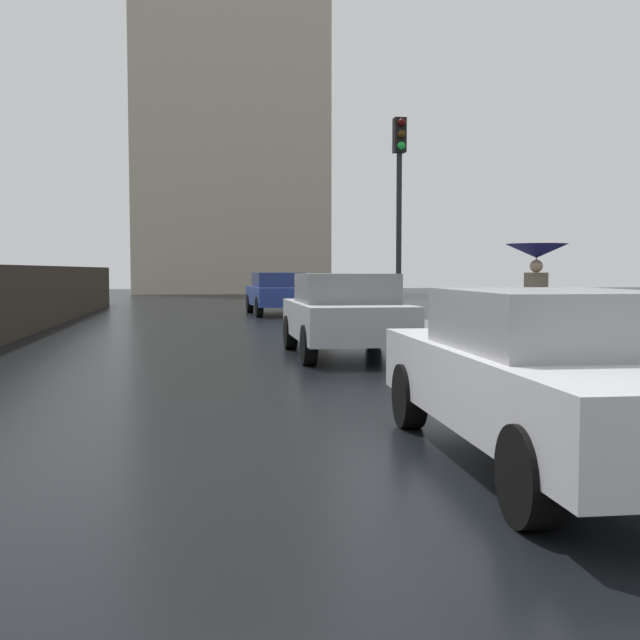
{
  "coord_description": "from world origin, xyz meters",
  "views": [
    {
      "loc": [
        -0.12,
        -5.61,
        1.55
      ],
      "look_at": [
        1.58,
        5.63,
        0.83
      ],
      "focal_mm": 43.77,
      "sensor_mm": 36.0,
      "label": 1
    }
  ],
  "objects_px": {
    "car_silver_near_kerb": "(345,313)",
    "car_blue_behind_camera": "(278,292)",
    "car_white_mid_road": "(549,374)",
    "traffic_light": "(399,186)",
    "pedestrian_with_umbrella_near": "(536,269)"
  },
  "relations": [
    {
      "from": "car_silver_near_kerb",
      "to": "car_white_mid_road",
      "type": "distance_m",
      "value": 8.01
    },
    {
      "from": "car_blue_behind_camera",
      "to": "car_white_mid_road",
      "type": "bearing_deg",
      "value": -92.62
    },
    {
      "from": "pedestrian_with_umbrella_near",
      "to": "car_white_mid_road",
      "type": "bearing_deg",
      "value": -126.59
    },
    {
      "from": "car_white_mid_road",
      "to": "car_blue_behind_camera",
      "type": "relative_size",
      "value": 1.11
    },
    {
      "from": "car_blue_behind_camera",
      "to": "pedestrian_with_umbrella_near",
      "type": "distance_m",
      "value": 15.3
    },
    {
      "from": "car_blue_behind_camera",
      "to": "pedestrian_with_umbrella_near",
      "type": "bearing_deg",
      "value": -82.5
    },
    {
      "from": "car_white_mid_road",
      "to": "car_blue_behind_camera",
      "type": "xyz_separation_m",
      "value": [
        -0.13,
        21.21,
        0.06
      ]
    },
    {
      "from": "car_silver_near_kerb",
      "to": "car_white_mid_road",
      "type": "bearing_deg",
      "value": -88.72
    },
    {
      "from": "car_blue_behind_camera",
      "to": "traffic_light",
      "type": "xyz_separation_m",
      "value": [
        1.68,
        -10.28,
        2.62
      ]
    },
    {
      "from": "traffic_light",
      "to": "pedestrian_with_umbrella_near",
      "type": "bearing_deg",
      "value": -77.04
    },
    {
      "from": "car_silver_near_kerb",
      "to": "traffic_light",
      "type": "distance_m",
      "value": 4.3
    },
    {
      "from": "car_blue_behind_camera",
      "to": "traffic_light",
      "type": "distance_m",
      "value": 10.74
    },
    {
      "from": "car_silver_near_kerb",
      "to": "car_blue_behind_camera",
      "type": "relative_size",
      "value": 0.96
    },
    {
      "from": "traffic_light",
      "to": "car_white_mid_road",
      "type": "bearing_deg",
      "value": -98.1
    },
    {
      "from": "car_silver_near_kerb",
      "to": "car_white_mid_road",
      "type": "relative_size",
      "value": 0.86
    }
  ]
}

